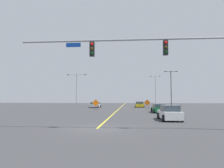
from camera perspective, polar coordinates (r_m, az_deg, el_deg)
The scene contains 12 objects.
ground at distance 16.09m, azimuth -3.90°, elevation -11.53°, with size 156.04×156.04×0.00m, color #38383A.
road_centre_stripe at distance 59.19m, azimuth 2.64°, elevation -5.77°, with size 0.16×86.69×0.01m.
traffic_signal_assembly at distance 16.19m, azimuth 12.98°, elevation 7.46°, with size 16.10×0.44×6.92m.
street_lamp_far_left at distance 74.16m, azimuth 11.26°, elevation -0.98°, with size 3.35×0.24×9.57m.
street_lamp_near_left at distance 52.55m, azimuth 15.15°, elevation -0.50°, with size 3.07×0.24×8.49m.
street_lamp_mid_left at distance 54.37m, azimuth -9.24°, elevation -0.78°, with size 4.83×0.24×8.05m.
construction_sign_right_lane at distance 40.54m, azimuth 9.17°, elevation -4.97°, with size 1.16×0.16×1.93m.
construction_sign_median_far at distance 40.03m, azimuth -4.28°, elevation -5.03°, with size 1.29×0.30×1.97m.
car_white_distant at distance 22.73m, azimuth 14.77°, elevation -7.34°, with size 2.06×4.55×1.49m.
car_silver_far at distance 50.02m, azimuth -4.44°, elevation -5.49°, with size 2.34×4.21×1.22m.
car_yellow_mid at distance 51.97m, azimuth 7.24°, elevation -5.38°, with size 2.23×4.08×1.33m.
car_green_approaching at distance 33.88m, azimuth 12.10°, elevation -6.26°, with size 2.08×4.55×1.30m.
Camera 1 is at (2.46, -15.75, 2.22)m, focal length 35.07 mm.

